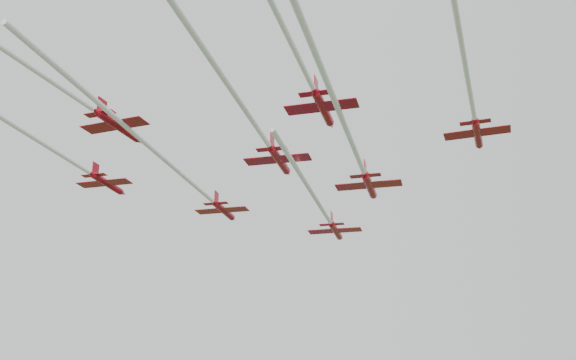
{
  "coord_description": "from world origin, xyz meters",
  "views": [
    {
      "loc": [
        4.92,
        -84.83,
        20.88
      ],
      "look_at": [
        1.61,
        2.33,
        52.12
      ],
      "focal_mm": 40.0,
      "sensor_mm": 36.0,
      "label": 1
    }
  ],
  "objects_px": {
    "jet_row2_left": "(186,178)",
    "jet_row2_right": "(353,146)",
    "jet_row3_mid": "(237,98)",
    "jet_row3_left": "(43,144)",
    "jet_row4_right": "(295,51)",
    "jet_lead": "(325,213)",
    "jet_row3_right": "(469,87)"
  },
  "relations": [
    {
      "from": "jet_row3_right",
      "to": "jet_row4_right",
      "type": "height_order",
      "value": "jet_row3_right"
    },
    {
      "from": "jet_row2_left",
      "to": "jet_row4_right",
      "type": "height_order",
      "value": "jet_row4_right"
    },
    {
      "from": "jet_row4_right",
      "to": "jet_row2_left",
      "type": "bearing_deg",
      "value": 130.37
    },
    {
      "from": "jet_row3_mid",
      "to": "jet_row4_right",
      "type": "height_order",
      "value": "jet_row4_right"
    },
    {
      "from": "jet_row3_right",
      "to": "jet_row4_right",
      "type": "bearing_deg",
      "value": -137.18
    },
    {
      "from": "jet_row2_left",
      "to": "jet_row3_mid",
      "type": "xyz_separation_m",
      "value": [
        9.93,
        -23.76,
        0.25
      ]
    },
    {
      "from": "jet_row3_mid",
      "to": "jet_row4_right",
      "type": "distance_m",
      "value": 9.76
    },
    {
      "from": "jet_row2_right",
      "to": "jet_row4_right",
      "type": "bearing_deg",
      "value": -94.64
    },
    {
      "from": "jet_row3_left",
      "to": "jet_row3_right",
      "type": "height_order",
      "value": "jet_row3_right"
    },
    {
      "from": "jet_row3_left",
      "to": "jet_row3_right",
      "type": "bearing_deg",
      "value": 1.55
    },
    {
      "from": "jet_row2_left",
      "to": "jet_row3_mid",
      "type": "bearing_deg",
      "value": -55.71
    },
    {
      "from": "jet_row2_right",
      "to": "jet_row4_right",
      "type": "distance_m",
      "value": 23.56
    },
    {
      "from": "jet_row2_left",
      "to": "jet_row3_right",
      "type": "xyz_separation_m",
      "value": [
        34.76,
        -22.17,
        1.93
      ]
    },
    {
      "from": "jet_row3_left",
      "to": "jet_row3_right",
      "type": "relative_size",
      "value": 1.13
    },
    {
      "from": "jet_row2_right",
      "to": "jet_row3_mid",
      "type": "relative_size",
      "value": 0.96
    },
    {
      "from": "jet_row3_mid",
      "to": "jet_row4_right",
      "type": "xyz_separation_m",
      "value": [
        6.35,
        -7.32,
        1.15
      ]
    },
    {
      "from": "jet_lead",
      "to": "jet_row2_right",
      "type": "distance_m",
      "value": 24.03
    },
    {
      "from": "jet_row3_left",
      "to": "jet_row2_right",
      "type": "bearing_deg",
      "value": 18.16
    },
    {
      "from": "jet_lead",
      "to": "jet_row4_right",
      "type": "xyz_separation_m",
      "value": [
        -3.47,
        -46.3,
        2.19
      ]
    },
    {
      "from": "jet_lead",
      "to": "jet_row3_mid",
      "type": "xyz_separation_m",
      "value": [
        -9.83,
        -38.98,
        1.05
      ]
    },
    {
      "from": "jet_row2_right",
      "to": "jet_row3_mid",
      "type": "distance_m",
      "value": 20.13
    },
    {
      "from": "jet_row3_left",
      "to": "jet_row3_mid",
      "type": "distance_m",
      "value": 28.07
    },
    {
      "from": "jet_row2_left",
      "to": "jet_row2_right",
      "type": "distance_m",
      "value": 24.6
    },
    {
      "from": "jet_row3_mid",
      "to": "jet_row3_right",
      "type": "xyz_separation_m",
      "value": [
        24.82,
        1.59,
        1.67
      ]
    },
    {
      "from": "jet_lead",
      "to": "jet_row2_right",
      "type": "xyz_separation_m",
      "value": [
        3.3,
        -23.74,
        1.8
      ]
    },
    {
      "from": "jet_lead",
      "to": "jet_row3_right",
      "type": "distance_m",
      "value": 40.37
    },
    {
      "from": "jet_lead",
      "to": "jet_row3_mid",
      "type": "relative_size",
      "value": 0.76
    },
    {
      "from": "jet_row3_mid",
      "to": "jet_row3_right",
      "type": "bearing_deg",
      "value": 14.74
    },
    {
      "from": "jet_row4_right",
      "to": "jet_row3_mid",
      "type": "bearing_deg",
      "value": 143.68
    },
    {
      "from": "jet_lead",
      "to": "jet_row2_right",
      "type": "relative_size",
      "value": 0.8
    },
    {
      "from": "jet_row2_left",
      "to": "jet_row3_left",
      "type": "height_order",
      "value": "jet_row3_left"
    },
    {
      "from": "jet_row2_right",
      "to": "jet_row4_right",
      "type": "height_order",
      "value": "jet_row4_right"
    }
  ]
}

